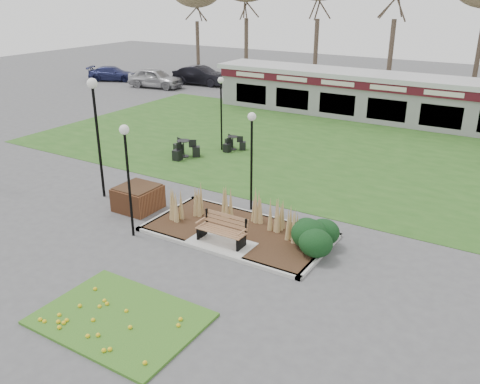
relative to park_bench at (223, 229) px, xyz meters
The scene contains 16 objects.
ground 0.64m from the park_bench, 90.00° to the right, with size 100.00×100.00×0.00m, color #515154.
lawn 11.77m from the park_bench, 90.00° to the left, with size 34.00×16.00×0.02m, color #27561B.
flower_bed 4.88m from the park_bench, 90.00° to the right, with size 4.20×3.00×0.16m.
planting_bed 1.70m from the park_bench, 40.83° to the left, with size 6.75×3.40×1.27m.
park_bench is the anchor object (origin of this frame).
brick_planter 4.47m from the park_bench, behind, with size 1.50×1.50×0.95m.
food_pavilion 19.73m from the park_bench, 90.00° to the left, with size 24.60×3.40×2.90m.
lamp_post_near_left 7.18m from the park_bench, behind, with size 0.40×0.40×4.83m.
lamp_post_near_right 3.94m from the park_bench, 160.90° to the right, with size 0.33×0.33×3.94m.
lamp_post_mid_right 3.78m from the park_bench, 102.48° to the left, with size 0.32×0.32×3.82m.
lamp_post_far_left 10.80m from the park_bench, 123.59° to the left, with size 0.32×0.32×3.82m.
bistro_set_a 10.63m from the park_bench, 120.43° to the left, with size 1.34×1.19×0.71m.
bistro_set_b 9.68m from the park_bench, 134.99° to the left, with size 1.59×1.46×0.85m.
car_silver 29.12m from the park_bench, 134.56° to the left, with size 1.92×4.77×1.62m, color #A5A5AA.
car_black 29.83m from the park_bench, 126.96° to the left, with size 1.70×4.88×1.61m, color black.
car_blue 33.64m from the park_bench, 140.62° to the left, with size 1.78×4.39×1.27m, color navy.
Camera 1 is at (8.36, -12.31, 8.03)m, focal length 38.00 mm.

